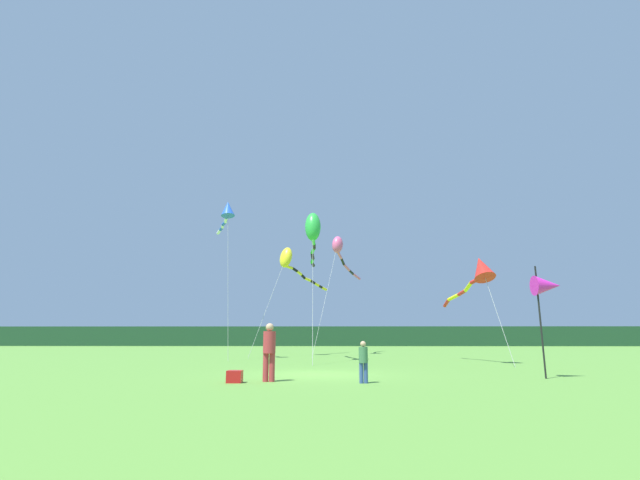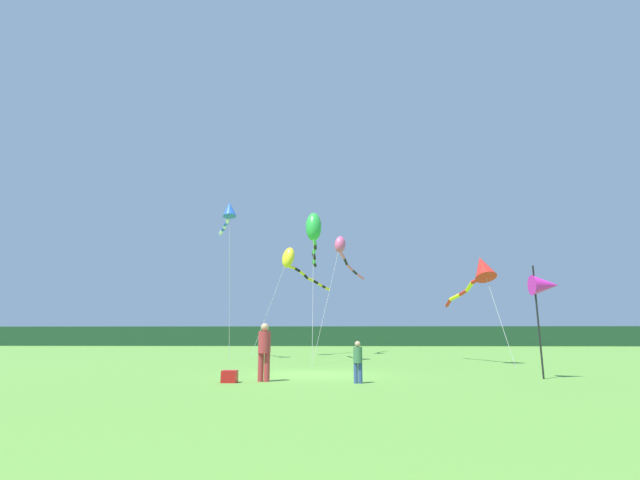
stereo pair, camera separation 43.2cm
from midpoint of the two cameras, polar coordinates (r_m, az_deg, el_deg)
ground_plane at (r=17.51m, az=-1.09°, el=-16.51°), size 120.00×120.00×0.00m
distant_treeline at (r=62.44m, az=0.43°, el=-11.98°), size 108.00×2.35×2.56m
person_adult at (r=14.86m, az=-7.24°, el=-13.38°), size 0.40×0.40×1.80m
person_child at (r=14.32m, az=4.57°, el=-14.73°), size 0.27×0.27×1.24m
cooler_box at (r=14.74m, az=-11.53°, el=-16.45°), size 0.45×0.39×0.36m
banner_flag_pole at (r=17.58m, az=25.96°, el=-5.29°), size 0.90×0.70×3.79m
kite_blue at (r=29.59m, az=-11.98°, el=3.52°), size 2.10×4.41×9.81m
kite_rainbow at (r=35.50m, az=2.13°, el=-1.20°), size 3.98×10.60×9.05m
kite_yellow at (r=33.33m, az=-4.15°, el=-2.72°), size 5.02×7.95×7.79m
kite_green at (r=26.51m, az=-1.36°, el=1.28°), size 0.95×7.67×8.55m
kite_red at (r=25.26m, az=18.87°, el=-3.69°), size 1.55×7.26×5.66m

